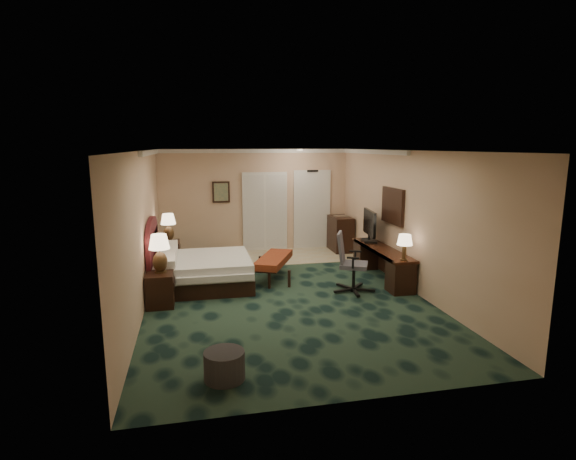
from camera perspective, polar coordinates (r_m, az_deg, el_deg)
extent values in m
cube|color=black|center=(8.66, -0.63, -8.12)|extent=(5.00, 7.50, 0.00)
cube|color=white|center=(8.20, -0.67, 10.05)|extent=(5.00, 7.50, 0.00)
cube|color=tan|center=(11.98, -4.17, 3.75)|extent=(5.00, 0.00, 2.70)
cube|color=tan|center=(4.80, 8.24, -6.89)|extent=(5.00, 0.00, 2.70)
cube|color=tan|center=(8.21, -18.01, 0.06)|extent=(0.00, 7.50, 2.70)
cube|color=tan|center=(9.14, 14.92, 1.25)|extent=(0.00, 7.50, 2.70)
cube|color=#BFB798|center=(11.56, 0.92, -3.25)|extent=(3.20, 1.70, 0.01)
cube|color=silver|center=(12.30, 3.04, 2.53)|extent=(1.02, 0.06, 2.18)
cube|color=beige|center=(12.02, -2.95, 2.34)|extent=(1.20, 0.06, 2.10)
cube|color=#486457|center=(11.83, -8.50, 4.79)|extent=(0.45, 0.06, 0.55)
cube|color=white|center=(9.63, 13.16, 3.00)|extent=(0.05, 0.95, 0.75)
cube|color=silver|center=(9.21, -10.68, -5.21)|extent=(1.87, 1.73, 0.59)
cube|color=black|center=(8.27, -15.93, -7.29)|extent=(0.47, 0.54, 0.59)
cube|color=black|center=(10.61, -14.97, -3.14)|extent=(0.52, 0.59, 0.65)
cube|color=maroon|center=(9.54, -1.82, -4.80)|extent=(1.06, 1.53, 0.49)
cylinder|color=#2A2A2C|center=(5.71, -8.08, -16.66)|extent=(0.60, 0.60, 0.35)
cube|color=black|center=(9.71, 11.80, -4.22)|extent=(0.49, 2.30, 0.66)
cube|color=black|center=(10.18, 10.31, 0.49)|extent=(0.20, 0.92, 0.71)
cube|color=black|center=(12.09, 6.66, -0.48)|extent=(0.49, 0.88, 0.93)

